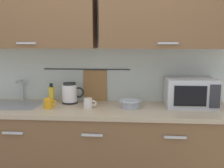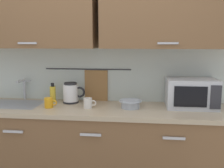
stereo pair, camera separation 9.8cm
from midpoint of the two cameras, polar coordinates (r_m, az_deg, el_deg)
The scene contains 9 objects.
counter_unit at distance 2.62m, azimuth -2.39°, elevation -14.53°, with size 2.53×0.64×0.90m.
back_wall_assembly at distance 2.62m, azimuth -1.51°, elevation 9.46°, with size 3.70×0.41×2.50m.
sink_faucet at distance 2.89m, azimuth -17.93°, elevation -0.51°, with size 0.09×0.17×0.22m.
microwave at distance 2.57m, azimuth 18.03°, elevation -1.91°, with size 0.46×0.35×0.27m.
electric_kettle at distance 2.65m, azimuth -7.93°, elevation -1.96°, with size 0.23×0.16×0.21m.
dish_soap_bottle at distance 2.72m, azimuth -11.87°, elevation -2.08°, with size 0.06×0.06×0.20m.
mug_near_sink at distance 2.50m, azimuth -12.57°, elevation -4.03°, with size 0.12×0.08×0.09m.
mixing_bowl at distance 2.43m, azimuth 5.22°, elevation -4.26°, with size 0.21×0.21×0.08m.
mug_by_kettle at distance 2.43m, azimuth -4.11°, elevation -4.19°, with size 0.12×0.08×0.09m.
Camera 2 is at (0.42, -2.06, 1.51)m, focal length 41.64 mm.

